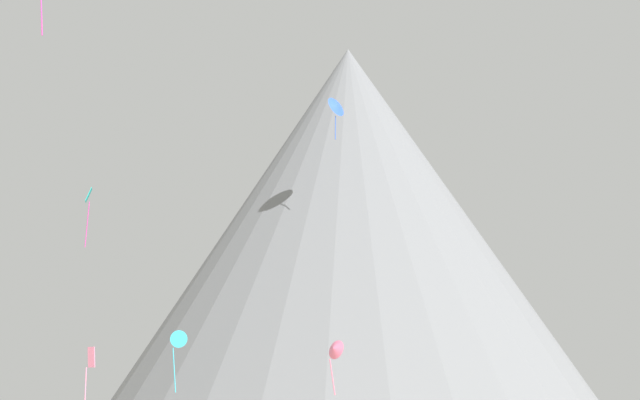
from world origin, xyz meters
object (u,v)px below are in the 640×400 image
object	(u,v)px
kite_cyan_mid	(179,341)
kite_teal_high	(88,206)
kite_blue_high	(337,106)
rock_massif	(347,264)
kite_pink_low	(90,368)
kite_rainbow_low	(335,350)

from	to	relation	value
kite_cyan_mid	kite_teal_high	size ratio (longest dim) A/B	0.89
kite_blue_high	kite_cyan_mid	world-z (taller)	kite_blue_high
rock_massif	kite_pink_low	xyz separation A→B (m)	(-18.44, -34.37, -15.73)
rock_massif	kite_blue_high	world-z (taller)	rock_massif
kite_pink_low	kite_rainbow_low	bearing A→B (deg)	-125.71
rock_massif	kite_teal_high	distance (m)	33.08
kite_blue_high	kite_pink_low	distance (m)	35.81
rock_massif	kite_cyan_mid	distance (m)	32.97
kite_teal_high	kite_pink_low	distance (m)	20.82
kite_teal_high	kite_cyan_mid	bearing A→B (deg)	97.41
kite_teal_high	rock_massif	bearing A→B (deg)	163.98
kite_blue_high	kite_pink_low	bearing A→B (deg)	166.23
rock_massif	kite_blue_high	distance (m)	23.39
kite_blue_high	kite_pink_low	xyz separation A→B (m)	(-18.44, -14.04, -27.30)
kite_teal_high	kite_rainbow_low	world-z (taller)	kite_teal_high
kite_rainbow_low	rock_massif	bearing A→B (deg)	131.24
kite_blue_high	kite_rainbow_low	bearing A→B (deg)	-138.83
kite_teal_high	kite_rainbow_low	size ratio (longest dim) A/B	1.58
rock_massif	kite_teal_high	bearing A→B (deg)	-136.01
kite_teal_high	kite_rainbow_low	bearing A→B (deg)	82.76
kite_cyan_mid	kite_pink_low	size ratio (longest dim) A/B	0.89
rock_massif	kite_blue_high	bearing A→B (deg)	-90.00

